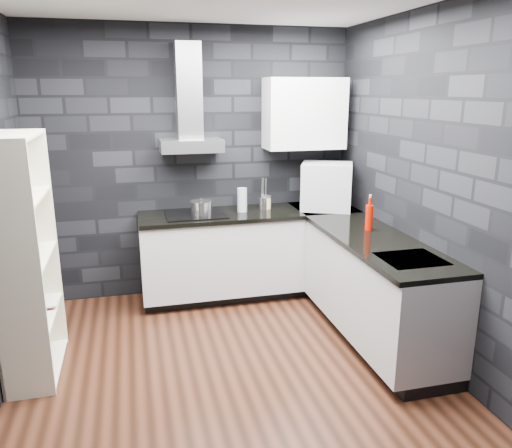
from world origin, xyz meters
name	(u,v)px	position (x,y,z in m)	size (l,w,h in m)	color
ground	(227,364)	(0.00, 0.00, 0.00)	(3.20, 3.20, 0.00)	#3F2014
wall_back	(195,164)	(0.00, 1.62, 1.35)	(3.20, 0.05, 2.70)	black
wall_front	(297,275)	(0.00, -1.62, 1.35)	(3.20, 0.05, 2.70)	black
wall_right	(425,186)	(1.62, 0.00, 1.35)	(0.05, 3.20, 2.70)	black
toekick_back	(249,288)	(0.50, 1.34, 0.05)	(2.18, 0.50, 0.10)	black
toekick_right	(376,333)	(1.34, 0.10, 0.05)	(0.50, 1.78, 0.10)	black
counter_back_cab	(250,251)	(0.50, 1.30, 0.48)	(2.20, 0.60, 0.76)	silver
counter_right_cab	(375,287)	(1.30, 0.10, 0.48)	(0.60, 1.80, 0.76)	silver
counter_back_top	(250,213)	(0.50, 1.29, 0.88)	(2.20, 0.62, 0.04)	black
counter_right_top	(377,242)	(1.29, 0.10, 0.88)	(0.62, 1.80, 0.04)	black
counter_corner_top	(324,209)	(1.30, 1.30, 0.88)	(0.62, 0.62, 0.04)	black
hood_body	(191,146)	(-0.05, 1.43, 1.56)	(0.60, 0.34, 0.12)	#A8A8AD
hood_chimney	(189,91)	(-0.05, 1.50, 2.07)	(0.24, 0.20, 0.90)	#A8A8AD
upper_cabinet	(304,114)	(1.10, 1.43, 1.85)	(0.80, 0.35, 0.70)	silver
cooktop	(195,214)	(-0.05, 1.30, 0.91)	(0.58, 0.50, 0.01)	black
sink_rim	(411,259)	(1.30, -0.40, 0.89)	(0.44, 0.40, 0.01)	#A8A8AD
pot	(201,208)	(0.00, 1.25, 0.97)	(0.20, 0.20, 0.12)	silver
glass_vase	(242,200)	(0.42, 1.31, 1.02)	(0.10, 0.10, 0.24)	#B5BEC3
storage_jar	(266,203)	(0.69, 1.37, 0.96)	(0.10, 0.10, 0.12)	beige
utensil_crock	(263,203)	(0.66, 1.37, 0.96)	(0.09, 0.09, 0.12)	silver
appliance_garage	(326,187)	(1.28, 1.21, 1.12)	(0.49, 0.38, 0.49)	#B3B6BB
red_bottle	(369,218)	(1.35, 0.37, 1.01)	(0.06, 0.06, 0.22)	#AC0F00
bookshelf	(26,259)	(-1.42, 0.29, 0.90)	(0.34, 0.80, 1.80)	silver
fruit_bowl	(21,260)	(-1.42, 0.14, 0.94)	(0.22, 0.22, 0.05)	silver
book_red	(31,294)	(-1.44, 0.41, 0.57)	(0.16, 0.02, 0.21)	maroon
book_second	(34,290)	(-1.42, 0.44, 0.59)	(0.17, 0.02, 0.23)	#B2B2B2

